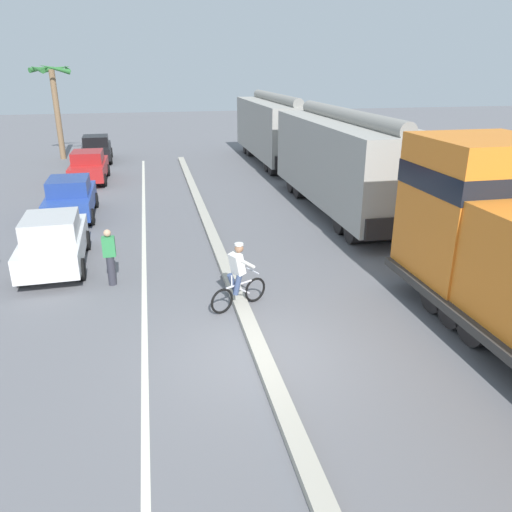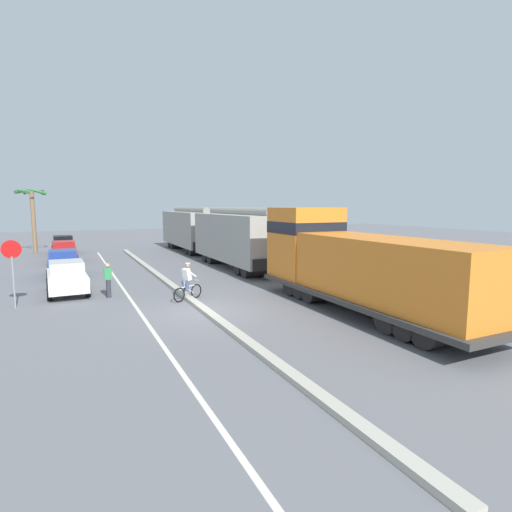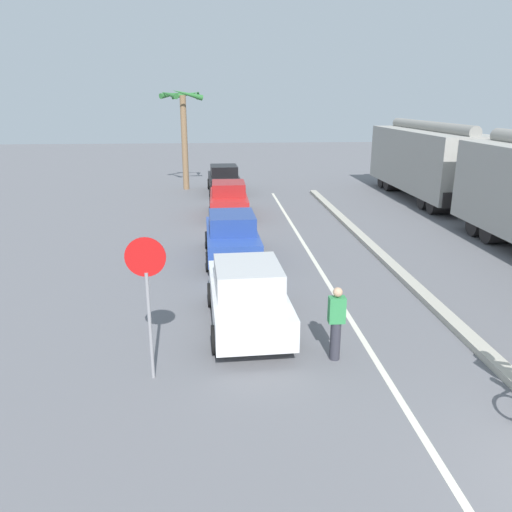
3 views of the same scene
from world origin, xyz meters
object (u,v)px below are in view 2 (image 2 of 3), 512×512
Objects in this scene: palm_tree_near at (32,205)px; pedestrian_by_cars at (108,280)px; hopper_car_lead at (238,238)px; locomotive at (351,266)px; parked_car_black at (63,245)px; parked_car_white at (67,277)px; parked_car_red at (64,252)px; parked_car_blue at (63,263)px; hopper_car_middle at (190,229)px; stop_sign at (12,261)px; cyclist at (187,283)px.

palm_tree_near is 22.19m from pedestrian_by_cars.
locomotive is at bearing -90.00° from hopper_car_lead.
hopper_car_lead is 2.48× the size of parked_car_black.
parked_car_white and parked_car_red have the same top height.
pedestrian_by_cars is at bearing -84.36° from parked_car_black.
parked_car_blue is 7.45m from pedestrian_by_cars.
parked_car_red is at bearing 89.46° from parked_car_blue.
parked_car_blue is (-10.91, 1.53, -1.26)m from hopper_car_lead.
locomotive is 11.12m from pedestrian_by_cars.
stop_sign is (-12.73, -17.70, -0.05)m from hopper_car_middle.
cyclist is (4.95, -3.89, 0.00)m from parked_car_white.
parked_car_white is at bearing -89.40° from parked_car_red.
parked_car_white and parked_car_blue have the same top height.
hopper_car_lead is 2.52× the size of parked_car_red.
palm_tree_near is (-0.52, 21.93, 2.32)m from stop_sign.
hopper_car_middle reaches higher than parked_car_white.
hopper_car_lead is 1.79× the size of palm_tree_near.
locomotive is 4.03× the size of stop_sign.
hopper_car_middle is at bearing 54.27° from stop_sign.
cyclist is (5.18, -22.16, 0.00)m from parked_car_black.
parked_car_red is 2.45× the size of cyclist.
parked_car_black is at bearing 91.02° from parked_car_red.
parked_car_black is 2.49× the size of cyclist.
parked_car_red is at bearing 97.66° from pedestrian_by_cars.
cyclist is at bearing -76.83° from parked_car_black.
hopper_car_middle is at bearing 90.00° from locomotive.
hopper_car_lead is at bearing 25.59° from stop_sign.
stop_sign is (-1.82, -7.63, 1.21)m from parked_car_blue.
parked_car_black is at bearing 95.64° from pedestrian_by_cars.
hopper_car_lead is 14.12m from stop_sign.
locomotive reaches higher than parked_car_white.
palm_tree_near reaches higher than hopper_car_lead.
palm_tree_near is (-2.40, 7.59, 3.52)m from parked_car_red.
hopper_car_lead reaches higher than pedestrian_by_cars.
parked_car_white is (-10.72, 8.26, -0.98)m from locomotive.
pedestrian_by_cars is at bearing 144.12° from locomotive.
parked_car_black is (-10.96, 2.77, -1.26)m from hopper_car_middle.
parked_car_white is 1.00× the size of parked_car_black.
palm_tree_near is at bearing 99.29° from parked_car_blue.
pedestrian_by_cars is (-3.21, 2.13, 0.03)m from cyclist.
parked_car_white is at bearing 134.70° from pedestrian_by_cars.
parked_car_black is at bearing 112.44° from locomotive.
hopper_car_middle is 19.50m from pedestrian_by_cars.
hopper_car_middle is at bearing 17.22° from parked_car_red.
parked_car_red is (-10.85, -3.36, -1.26)m from hopper_car_middle.
hopper_car_middle is (0.00, 23.76, 0.28)m from locomotive.
parked_car_white is 12.14m from parked_car_red.
palm_tree_near is at bearing 97.30° from parked_car_white.
hopper_car_lead is 2.48× the size of parked_car_white.
cyclist is at bearing -72.43° from palm_tree_near.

